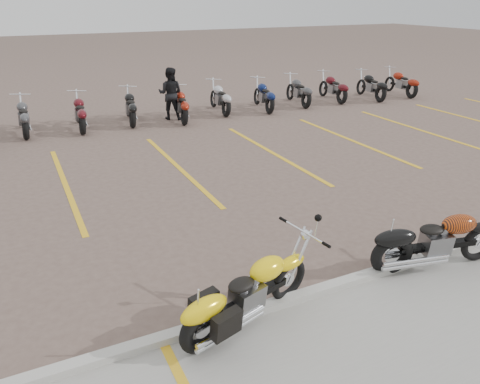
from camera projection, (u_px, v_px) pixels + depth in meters
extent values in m
plane|color=#6D584E|center=(252.00, 236.00, 8.39)|extent=(100.00, 100.00, 0.00)
cube|color=#ADAAA3|center=(317.00, 291.00, 6.72)|extent=(60.00, 0.18, 0.12)
torus|color=black|center=(286.00, 280.00, 6.54)|extent=(0.64, 0.28, 0.64)
torus|color=black|center=(201.00, 328.00, 5.59)|extent=(0.69, 0.35, 0.68)
cube|color=black|center=(247.00, 298.00, 6.04)|extent=(1.25, 0.48, 0.10)
cube|color=slate|center=(245.00, 296.00, 5.99)|extent=(0.48, 0.40, 0.33)
ellipsoid|color=yellow|center=(263.00, 267.00, 6.07)|extent=(0.63, 0.46, 0.29)
ellipsoid|color=black|center=(237.00, 283.00, 5.81)|extent=(0.44, 0.35, 0.12)
torus|color=black|center=(478.00, 243.00, 7.48)|extent=(0.66, 0.25, 0.65)
torus|color=black|center=(390.00, 255.00, 7.15)|extent=(0.71, 0.32, 0.69)
cube|color=black|center=(436.00, 246.00, 7.29)|extent=(1.30, 0.40, 0.10)
cube|color=slate|center=(434.00, 243.00, 7.26)|extent=(0.48, 0.38, 0.34)
ellipsoid|color=black|center=(456.00, 223.00, 7.21)|extent=(0.64, 0.44, 0.30)
ellipsoid|color=black|center=(429.00, 229.00, 7.13)|extent=(0.44, 0.34, 0.12)
imported|color=black|center=(170.00, 94.00, 15.95)|extent=(1.07, 1.02, 1.75)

